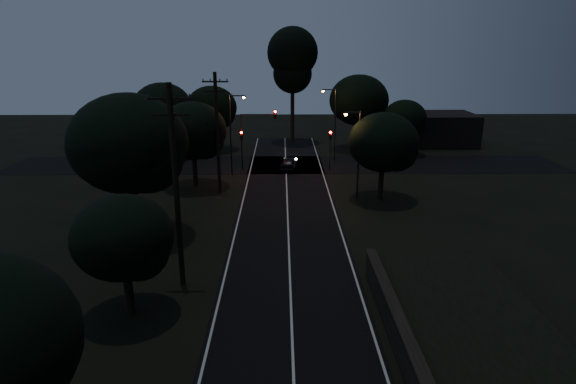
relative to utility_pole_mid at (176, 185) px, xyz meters
name	(u,v)px	position (x,y,z in m)	size (l,w,h in m)	color
road_surface	(287,195)	(6.00, 16.12, -5.73)	(60.00, 70.00, 0.03)	black
utility_pole_mid	(176,185)	(0.00, 0.00, 0.00)	(2.20, 0.30, 11.00)	black
utility_pole_far	(217,132)	(0.00, 17.00, -0.25)	(2.20, 0.30, 10.50)	black
tree_left_b	(126,240)	(-1.83, -3.10, -1.79)	(4.79, 4.79, 6.09)	black
tree_left_c	(132,146)	(-4.22, 6.84, 0.61)	(7.77, 7.77, 9.82)	black
tree_left_d	(195,132)	(-2.28, 18.88, -0.67)	(6.17, 6.17, 7.82)	black
tree_far_nw	(213,109)	(-2.78, 34.88, -0.67)	(6.18, 6.18, 7.82)	black
tree_far_w	(164,109)	(-7.76, 30.86, -0.19)	(6.69, 6.69, 8.53)	black
tree_far_ne	(361,102)	(15.26, 34.85, 0.17)	(7.22, 7.22, 9.14)	black
tree_far_e	(406,119)	(20.18, 31.90, -1.56)	(5.09, 5.09, 6.46)	black
tree_right_a	(386,144)	(14.21, 14.88, -0.94)	(5.82, 5.82, 7.39)	black
tall_pine	(293,60)	(7.00, 40.00, 4.94)	(6.52, 6.52, 14.81)	black
building_left	(129,129)	(-14.00, 37.00, -3.54)	(10.00, 8.00, 4.40)	black
building_right	(438,129)	(26.00, 38.00, -3.74)	(9.00, 7.00, 4.00)	black
signal_left	(242,143)	(1.40, 24.99, -2.90)	(0.28, 0.35, 4.10)	black
signal_right	(330,143)	(10.60, 24.99, -2.90)	(0.28, 0.35, 4.10)	black
signal_mast	(258,129)	(3.09, 24.99, -1.40)	(3.70, 0.35, 6.25)	black
streetlight_a	(232,129)	(0.69, 23.00, -1.10)	(1.66, 0.26, 8.00)	black
streetlight_b	(333,120)	(11.31, 29.00, -1.10)	(1.66, 0.26, 8.00)	black
streetlight_c	(357,149)	(11.83, 15.00, -1.39)	(1.46, 0.26, 7.50)	black
car	(289,163)	(6.31, 25.01, -5.07)	(1.57, 3.90, 1.33)	black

